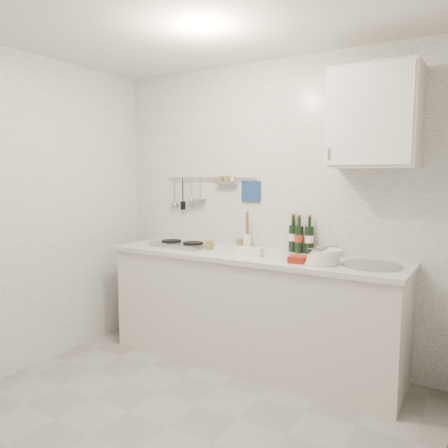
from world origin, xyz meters
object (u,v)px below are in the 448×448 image
(plate_stack_sink, at_px, (324,257))
(utensil_crock, at_px, (247,239))
(plate_stack_hob, at_px, (183,243))
(wall_cabinet, at_px, (374,118))
(wine_bottles, at_px, (300,234))

(plate_stack_sink, bearing_deg, utensil_crock, 158.60)
(plate_stack_hob, bearing_deg, wall_cabinet, 1.43)
(wall_cabinet, bearing_deg, wine_bottles, 168.44)
(plate_stack_sink, xyz_separation_m, utensil_crock, (-0.79, 0.31, 0.03))
(plate_stack_hob, xyz_separation_m, utensil_crock, (0.58, 0.14, 0.06))
(plate_stack_hob, distance_m, utensil_crock, 0.60)
(plate_stack_hob, distance_m, plate_stack_sink, 1.39)
(wall_cabinet, distance_m, plate_stack_hob, 1.93)
(wall_cabinet, distance_m, utensil_crock, 1.43)
(wine_bottles, height_order, utensil_crock, utensil_crock)
(wine_bottles, xyz_separation_m, utensil_crock, (-0.48, -0.02, -0.08))
(plate_stack_hob, height_order, utensil_crock, utensil_crock)
(plate_stack_hob, bearing_deg, utensil_crock, 13.36)
(plate_stack_hob, xyz_separation_m, wine_bottles, (1.07, 0.16, 0.14))
(wall_cabinet, bearing_deg, plate_stack_hob, -178.57)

